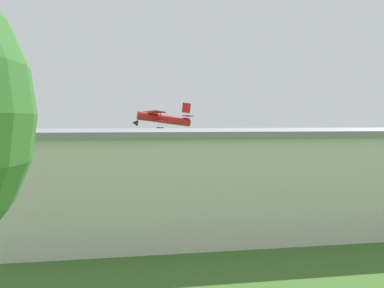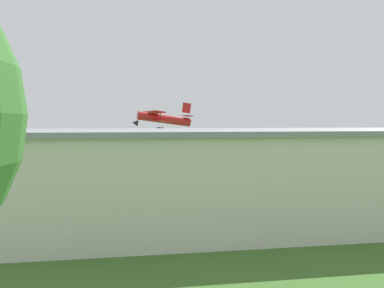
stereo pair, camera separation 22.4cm
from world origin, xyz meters
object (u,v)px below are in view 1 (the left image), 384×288
(person_crossing_taxiway, at_px, (87,183))
(hangar, at_px, (282,175))
(person_beside_truck, at_px, (96,181))
(biplane, at_px, (162,119))
(windsock, at_px, (360,134))
(car_blue, at_px, (46,190))
(person_at_fence_line, at_px, (88,180))

(person_crossing_taxiway, bearing_deg, hangar, 133.54)
(person_beside_truck, bearing_deg, hangar, 128.88)
(hangar, height_order, biplane, biplane)
(person_beside_truck, xyz_separation_m, windsock, (-47.38, -27.64, 4.53))
(biplane, height_order, car_blue, biplane)
(car_blue, bearing_deg, biplane, -136.30)
(car_blue, height_order, windsock, windsock)
(car_blue, bearing_deg, person_at_fence_line, -116.22)
(car_blue, distance_m, person_beside_truck, 7.77)
(person_beside_truck, bearing_deg, windsock, -149.74)
(person_crossing_taxiway, bearing_deg, person_beside_truck, -114.38)
(biplane, xyz_separation_m, person_crossing_taxiway, (8.85, 7.48, -7.24))
(person_beside_truck, bearing_deg, car_blue, 55.00)
(person_crossing_taxiway, height_order, person_at_fence_line, person_crossing_taxiway)
(hangar, height_order, car_blue, hangar)
(person_at_fence_line, bearing_deg, car_blue, 63.78)
(hangar, distance_m, person_beside_truck, 25.08)
(car_blue, height_order, person_beside_truck, car_blue)
(car_blue, bearing_deg, person_crossing_taxiway, -129.09)
(person_beside_truck, relative_size, windsock, 0.26)
(hangar, relative_size, person_crossing_taxiway, 24.25)
(biplane, bearing_deg, person_crossing_taxiway, 40.19)
(windsock, bearing_deg, biplane, 29.33)
(biplane, relative_size, car_blue, 1.80)
(person_at_fence_line, relative_size, windsock, 0.27)
(car_blue, relative_size, person_crossing_taxiway, 2.70)
(person_beside_truck, distance_m, windsock, 55.04)
(person_at_fence_line, bearing_deg, person_crossing_taxiway, 93.19)
(person_crossing_taxiway, distance_m, person_at_fence_line, 2.56)
(biplane, distance_m, person_beside_truck, 12.10)
(person_crossing_taxiway, relative_size, person_at_fence_line, 1.01)
(biplane, xyz_separation_m, person_beside_truck, (7.95, 5.49, -7.29))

